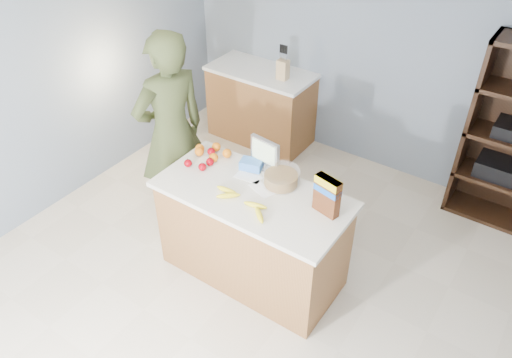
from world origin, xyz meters
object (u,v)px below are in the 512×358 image
Objects in this scene: person at (172,133)px; cereal_box at (327,193)px; tv at (265,153)px; counter_peninsula at (253,237)px.

person reaches higher than cereal_box.
person is 6.80× the size of tv.
cereal_box reaches higher than tv.
person is at bearing -174.31° from tv.
person is 1.64m from cereal_box.
tv is 0.91× the size of cereal_box.
cereal_box is at bearing 11.30° from counter_peninsula.
counter_peninsula is at bearing -72.84° from tv.
cereal_box is at bearing 103.62° from person.
tv is 0.71m from cereal_box.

